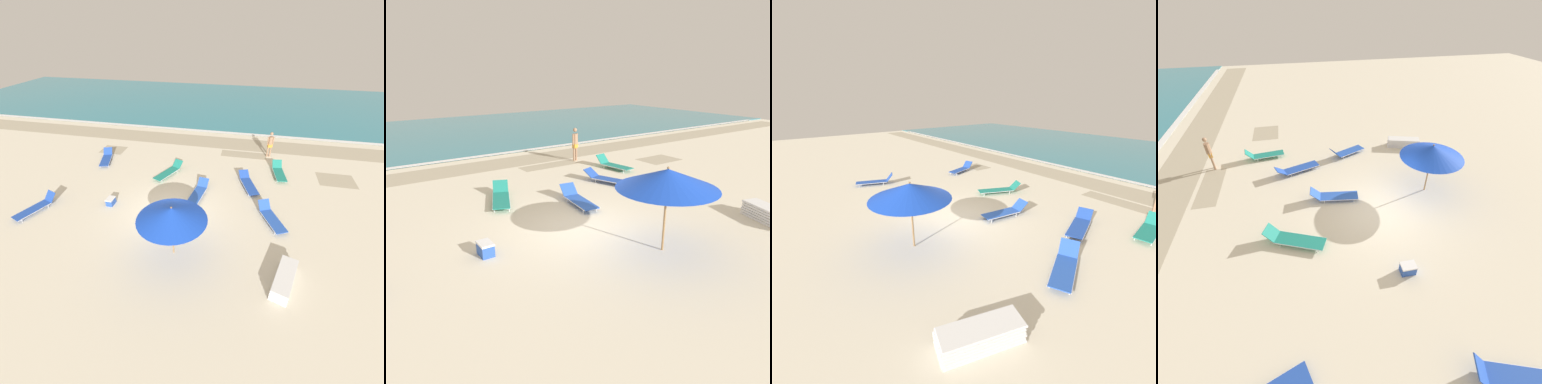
{
  "view_description": "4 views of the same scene",
  "coord_description": "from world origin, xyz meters",
  "views": [
    {
      "loc": [
        3.25,
        -9.37,
        7.99
      ],
      "look_at": [
        1.07,
        0.82,
        0.92
      ],
      "focal_mm": 24.0,
      "sensor_mm": 36.0,
      "label": 1
    },
    {
      "loc": [
        -6.26,
        -8.52,
        4.72
      ],
      "look_at": [
        0.79,
        1.36,
        0.71
      ],
      "focal_mm": 35.0,
      "sensor_mm": 36.0,
      "label": 2
    },
    {
      "loc": [
        8.18,
        -5.62,
        4.86
      ],
      "look_at": [
        0.05,
        0.53,
        1.09
      ],
      "focal_mm": 24.0,
      "sensor_mm": 36.0,
      "label": 3
    },
    {
      "loc": [
        -7.62,
        3.12,
        7.31
      ],
      "look_at": [
        0.71,
        1.28,
        0.67
      ],
      "focal_mm": 24.0,
      "sensor_mm": 36.0,
      "label": 4
    }
  ],
  "objects": [
    {
      "name": "beach_umbrella",
      "position": [
        0.98,
        -2.34,
        2.02
      ],
      "size": [
        2.7,
        2.7,
        2.35
      ],
      "color": "#9E7547",
      "rests_on": "ground_plane"
    },
    {
      "name": "sun_lounger_under_umbrella",
      "position": [
        3.79,
        3.36,
        0.21
      ],
      "size": [
        1.3,
        2.29,
        0.51
      ],
      "rotation": [
        0.0,
        0.0,
        0.33
      ],
      "color": "blue",
      "rests_on": "ground_plane"
    },
    {
      "name": "cooler_box",
      "position": [
        -3.08,
        0.17,
        0.19
      ],
      "size": [
        0.36,
        0.51,
        0.37
      ],
      "rotation": [
        0.0,
        0.0,
        1.55
      ],
      "color": "blue",
      "rests_on": "ground_plane"
    },
    {
      "name": "sun_lounger_beside_umbrella",
      "position": [
        1.19,
        1.91,
        0.21
      ],
      "size": [
        0.9,
        2.15,
        0.55
      ],
      "rotation": [
        0.0,
        0.0,
        -0.15
      ],
      "color": "blue",
      "rests_on": "ground_plane"
    },
    {
      "name": "sun_lounger_near_water_right",
      "position": [
        -6.47,
        -1.09,
        0.22
      ],
      "size": [
        1.28,
        2.16,
        0.6
      ],
      "rotation": [
        0.0,
        0.0,
        -0.35
      ],
      "color": "blue",
      "rests_on": "ground_plane"
    },
    {
      "name": "sun_lounger_mid_beach_pair_a",
      "position": [
        5.59,
        5.06,
        0.22
      ],
      "size": [
        0.85,
        2.07,
        0.59
      ],
      "rotation": [
        0.0,
        0.0,
        0.13
      ],
      "color": "#1E8475",
      "rests_on": "ground_plane"
    },
    {
      "name": "sun_lounger_mid_beach_pair_b",
      "position": [
        -1.01,
        3.74,
        0.21
      ],
      "size": [
        1.45,
        2.28,
        0.57
      ],
      "rotation": [
        0.0,
        0.0,
        -0.41
      ],
      "color": "#1E8475",
      "rests_on": "ground_plane"
    },
    {
      "name": "beachgoer_wading_adult",
      "position": [
        5.04,
        7.59,
        1.0
      ],
      "size": [
        0.43,
        0.27,
        1.76
      ],
      "rotation": [
        0.0,
        0.0,
        3.48
      ],
      "color": "#A37A5B",
      "rests_on": "ground_plane"
    },
    {
      "name": "sun_lounger_near_water_left",
      "position": [
        4.95,
        0.53,
        0.22
      ],
      "size": [
        1.41,
        2.11,
        0.6
      ],
      "rotation": [
        0.0,
        0.0,
        0.44
      ],
      "color": "blue",
      "rests_on": "ground_plane"
    },
    {
      "name": "lounger_stack",
      "position": [
        5.25,
        -2.98,
        0.25
      ],
      "size": [
        1.14,
        1.98,
        0.49
      ],
      "rotation": [
        0.0,
        0.0,
        -0.3
      ],
      "color": "white",
      "rests_on": "ground_plane"
    },
    {
      "name": "ground_plane",
      "position": [
        0.0,
        0.01,
        -0.08
      ],
      "size": [
        60.0,
        60.0,
        0.16
      ],
      "color": "beige"
    }
  ]
}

